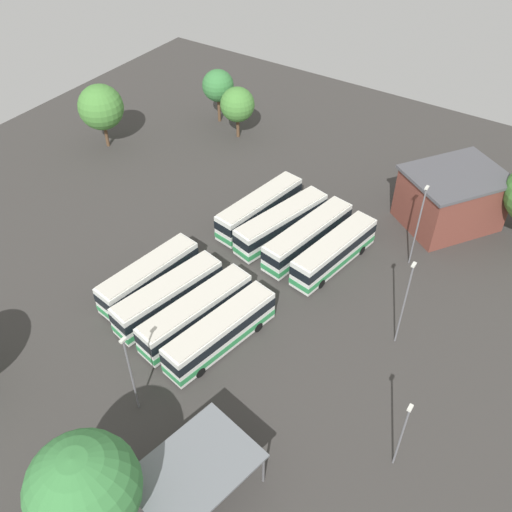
{
  "coord_description": "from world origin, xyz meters",
  "views": [
    {
      "loc": [
        -34.05,
        -24.22,
        40.04
      ],
      "look_at": [
        1.99,
        -0.35,
        1.55
      ],
      "focal_mm": 39.65,
      "sensor_mm": 36.0,
      "label": 1
    }
  ],
  "objects_px": {
    "bus_row0_slot0": "(221,332)",
    "lamp_post_mid_lot": "(405,301)",
    "bus_row1_slot3": "(260,208)",
    "depot_building": "(451,198)",
    "bus_row1_slot0": "(334,251)",
    "tree_south_edge": "(101,107)",
    "bus_row0_slot2": "(169,296)",
    "bus_row1_slot1": "(308,236)",
    "lamp_post_near_entrance": "(402,433)",
    "bus_row1_slot2": "(282,223)",
    "lamp_post_by_building": "(418,224)",
    "tree_northwest": "(84,489)",
    "lamp_post_far_corner": "(131,372)",
    "bus_row0_slot3": "(149,277)",
    "tree_north_edge": "(237,105)",
    "bus_row0_slot1": "(196,313)",
    "maintenance_shelter": "(195,468)",
    "tree_west_edge": "(218,86)"
  },
  "relations": [
    {
      "from": "bus_row0_slot0",
      "to": "lamp_post_mid_lot",
      "type": "xyz_separation_m",
      "value": [
        9.17,
        -12.88,
        3.31
      ]
    },
    {
      "from": "bus_row1_slot3",
      "to": "depot_building",
      "type": "bearing_deg",
      "value": -56.73
    },
    {
      "from": "bus_row1_slot0",
      "to": "lamp_post_mid_lot",
      "type": "xyz_separation_m",
      "value": [
        -5.98,
        -9.52,
        3.31
      ]
    },
    {
      "from": "bus_row0_slot0",
      "to": "bus_row1_slot3",
      "type": "bearing_deg",
      "value": 22.43
    },
    {
      "from": "depot_building",
      "to": "tree_south_edge",
      "type": "xyz_separation_m",
      "value": [
        -9.08,
        44.13,
        2.44
      ]
    },
    {
      "from": "lamp_post_mid_lot",
      "to": "bus_row1_slot3",
      "type": "bearing_deg",
      "value": 68.29
    },
    {
      "from": "bus_row1_slot0",
      "to": "bus_row0_slot2",
      "type": "bearing_deg",
      "value": 144.97
    },
    {
      "from": "bus_row1_slot1",
      "to": "depot_building",
      "type": "distance_m",
      "value": 16.89
    },
    {
      "from": "lamp_post_near_entrance",
      "to": "bus_row1_slot2",
      "type": "bearing_deg",
      "value": 49.3
    },
    {
      "from": "lamp_post_by_building",
      "to": "tree_northwest",
      "type": "height_order",
      "value": "tree_northwest"
    },
    {
      "from": "bus_row1_slot2",
      "to": "lamp_post_far_corner",
      "type": "relative_size",
      "value": 1.43
    },
    {
      "from": "lamp_post_near_entrance",
      "to": "lamp_post_far_corner",
      "type": "bearing_deg",
      "value": 109.83
    },
    {
      "from": "bus_row0_slot3",
      "to": "tree_north_edge",
      "type": "relative_size",
      "value": 1.57
    },
    {
      "from": "bus_row1_slot2",
      "to": "tree_northwest",
      "type": "bearing_deg",
      "value": -169.05
    },
    {
      "from": "bus_row0_slot1",
      "to": "tree_northwest",
      "type": "xyz_separation_m",
      "value": [
        -18.46,
        -6.17,
        4.65
      ]
    },
    {
      "from": "bus_row0_slot0",
      "to": "depot_building",
      "type": "distance_m",
      "value": 30.68
    },
    {
      "from": "bus_row0_slot0",
      "to": "bus_row0_slot2",
      "type": "xyz_separation_m",
      "value": [
        0.84,
        6.67,
        -0.0
      ]
    },
    {
      "from": "maintenance_shelter",
      "to": "lamp_post_near_entrance",
      "type": "relative_size",
      "value": 1.29
    },
    {
      "from": "bus_row0_slot1",
      "to": "bus_row0_slot2",
      "type": "xyz_separation_m",
      "value": [
        0.24,
        3.47,
        -0.0
      ]
    },
    {
      "from": "lamp_post_mid_lot",
      "to": "tree_south_edge",
      "type": "height_order",
      "value": "lamp_post_mid_lot"
    },
    {
      "from": "bus_row0_slot2",
      "to": "maintenance_shelter",
      "type": "distance_m",
      "value": 18.53
    },
    {
      "from": "lamp_post_near_entrance",
      "to": "bus_row0_slot3",
      "type": "bearing_deg",
      "value": 82.08
    },
    {
      "from": "bus_row1_slot3",
      "to": "lamp_post_mid_lot",
      "type": "bearing_deg",
      "value": -111.71
    },
    {
      "from": "bus_row1_slot0",
      "to": "depot_building",
      "type": "bearing_deg",
      "value": -28.23
    },
    {
      "from": "lamp_post_mid_lot",
      "to": "tree_south_edge",
      "type": "xyz_separation_m",
      "value": [
        10.49,
        46.35,
        0.53
      ]
    },
    {
      "from": "bus_row0_slot1",
      "to": "tree_west_edge",
      "type": "bearing_deg",
      "value": 33.3
    },
    {
      "from": "lamp_post_far_corner",
      "to": "lamp_post_by_building",
      "type": "height_order",
      "value": "lamp_post_by_building"
    },
    {
      "from": "bus_row0_slot2",
      "to": "lamp_post_near_entrance",
      "type": "relative_size",
      "value": 1.58
    },
    {
      "from": "tree_northwest",
      "to": "lamp_post_near_entrance",
      "type": "bearing_deg",
      "value": -42.44
    },
    {
      "from": "bus_row1_slot2",
      "to": "bus_row0_slot3",
      "type": "bearing_deg",
      "value": 156.01
    },
    {
      "from": "lamp_post_mid_lot",
      "to": "lamp_post_far_corner",
      "type": "bearing_deg",
      "value": 140.95
    },
    {
      "from": "maintenance_shelter",
      "to": "lamp_post_near_entrance",
      "type": "bearing_deg",
      "value": -47.47
    },
    {
      "from": "bus_row1_slot3",
      "to": "tree_northwest",
      "type": "xyz_separation_m",
      "value": [
        -34.98,
        -10.04,
        4.65
      ]
    },
    {
      "from": "depot_building",
      "to": "lamp_post_by_building",
      "type": "relative_size",
      "value": 1.36
    },
    {
      "from": "bus_row0_slot1",
      "to": "tree_north_edge",
      "type": "bearing_deg",
      "value": 28.7
    },
    {
      "from": "lamp_post_far_corner",
      "to": "tree_south_edge",
      "type": "bearing_deg",
      "value": 47.88
    },
    {
      "from": "maintenance_shelter",
      "to": "tree_west_edge",
      "type": "relative_size",
      "value": 1.25
    },
    {
      "from": "bus_row0_slot1",
      "to": "tree_north_edge",
      "type": "height_order",
      "value": "tree_north_edge"
    },
    {
      "from": "bus_row0_slot1",
      "to": "bus_row1_slot0",
      "type": "bearing_deg",
      "value": -24.25
    },
    {
      "from": "bus_row1_slot1",
      "to": "maintenance_shelter",
      "type": "xyz_separation_m",
      "value": [
        -27.72,
        -6.73,
        1.62
      ]
    },
    {
      "from": "tree_south_edge",
      "to": "lamp_post_far_corner",
      "type": "bearing_deg",
      "value": -132.12
    },
    {
      "from": "bus_row0_slot3",
      "to": "tree_west_edge",
      "type": "distance_m",
      "value": 35.39
    },
    {
      "from": "bus_row1_slot3",
      "to": "lamp_post_far_corner",
      "type": "relative_size",
      "value": 1.42
    },
    {
      "from": "bus_row1_slot1",
      "to": "lamp_post_by_building",
      "type": "distance_m",
      "value": 11.3
    },
    {
      "from": "bus_row0_slot0",
      "to": "bus_row1_slot2",
      "type": "xyz_separation_m",
      "value": [
        16.15,
        3.61,
        0.0
      ]
    },
    {
      "from": "bus_row1_slot0",
      "to": "depot_building",
      "type": "relative_size",
      "value": 0.88
    },
    {
      "from": "bus_row0_slot3",
      "to": "depot_building",
      "type": "distance_m",
      "value": 33.94
    },
    {
      "from": "tree_west_edge",
      "to": "tree_south_edge",
      "type": "height_order",
      "value": "tree_south_edge"
    },
    {
      "from": "bus_row1_slot0",
      "to": "lamp_post_near_entrance",
      "type": "bearing_deg",
      "value": -140.51
    },
    {
      "from": "bus_row1_slot2",
      "to": "bus_row1_slot0",
      "type": "bearing_deg",
      "value": -98.14
    }
  ]
}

